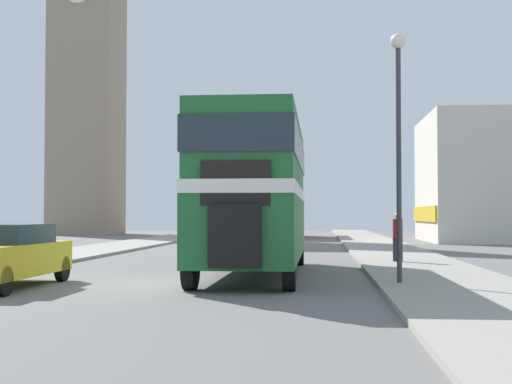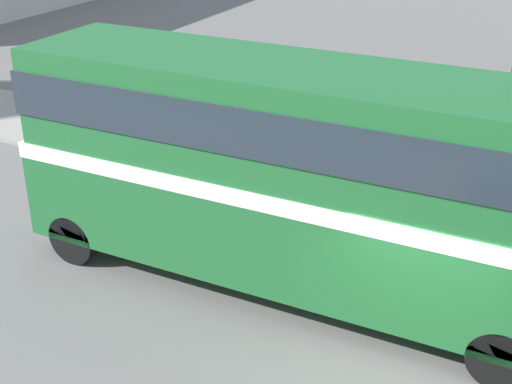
# 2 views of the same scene
# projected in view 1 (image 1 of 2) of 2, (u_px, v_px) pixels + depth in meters

# --- Properties ---
(ground_plane) EXTENTS (120.00, 120.00, 0.00)m
(ground_plane) POSITION_uv_depth(u_px,v_px,m) (169.00, 284.00, 17.38)
(ground_plane) COLOR slate
(sidewalk_right) EXTENTS (3.50, 120.00, 0.12)m
(sidewalk_right) POSITION_uv_depth(u_px,v_px,m) (450.00, 284.00, 16.79)
(sidewalk_right) COLOR gray
(sidewalk_right) RESTS_ON ground_plane
(double_decker_bus) EXTENTS (2.53, 10.25, 4.29)m
(double_decker_bus) POSITION_uv_depth(u_px,v_px,m) (256.00, 185.00, 20.16)
(double_decker_bus) COLOR #1E602D
(double_decker_bus) RESTS_ON ground_plane
(bus_distant) EXTENTS (2.42, 10.33, 4.43)m
(bus_distant) POSITION_uv_depth(u_px,v_px,m) (282.00, 203.00, 53.88)
(bus_distant) COLOR #B2140F
(bus_distant) RESTS_ON ground_plane
(car_parked_near) EXTENTS (1.81, 4.33, 1.47)m
(car_parked_near) POSITION_uv_depth(u_px,v_px,m) (3.00, 255.00, 16.60)
(car_parked_near) COLOR gold
(car_parked_near) RESTS_ON ground_plane
(pedestrian_walking) EXTENTS (0.33, 0.33, 1.66)m
(pedestrian_walking) POSITION_uv_depth(u_px,v_px,m) (398.00, 234.00, 24.15)
(pedestrian_walking) COLOR #282833
(pedestrian_walking) RESTS_ON sidewalk_right
(street_lamp) EXTENTS (0.36, 0.36, 5.86)m
(street_lamp) POSITION_uv_depth(u_px,v_px,m) (398.00, 119.00, 16.74)
(street_lamp) COLOR #38383D
(street_lamp) RESTS_ON sidewalk_right
(church_tower) EXTENTS (5.82, 5.82, 35.84)m
(church_tower) POSITION_uv_depth(u_px,v_px,m) (88.00, 28.00, 63.18)
(church_tower) COLOR gray
(church_tower) RESTS_ON ground_plane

